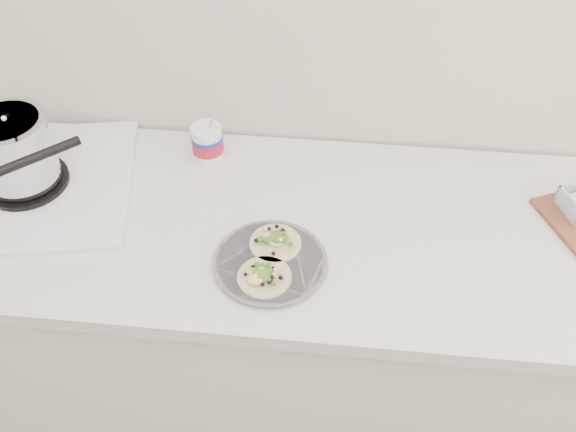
# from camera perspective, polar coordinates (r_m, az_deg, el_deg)

# --- Properties ---
(counter) EXTENTS (2.44, 0.66, 0.90)m
(counter) POSITION_cam_1_polar(r_m,az_deg,el_deg) (1.91, -2.39, -9.54)
(counter) COLOR silver
(counter) RESTS_ON ground
(stove) EXTENTS (0.60, 0.57, 0.25)m
(stove) POSITION_cam_1_polar(r_m,az_deg,el_deg) (1.71, -22.78, 4.41)
(stove) COLOR silver
(stove) RESTS_ON counter
(taco_plate) EXTENTS (0.26, 0.26, 0.04)m
(taco_plate) POSITION_cam_1_polar(r_m,az_deg,el_deg) (1.44, -1.61, -3.91)
(taco_plate) COLOR slate
(taco_plate) RESTS_ON counter
(tub) EXTENTS (0.08, 0.08, 0.19)m
(tub) POSITION_cam_1_polar(r_m,az_deg,el_deg) (1.70, -7.12, 6.81)
(tub) COLOR white
(tub) RESTS_ON counter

